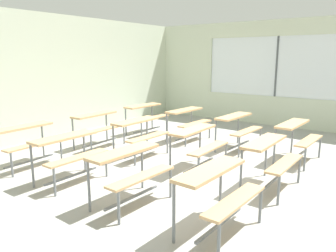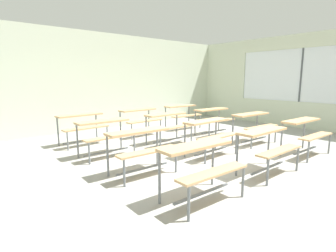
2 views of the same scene
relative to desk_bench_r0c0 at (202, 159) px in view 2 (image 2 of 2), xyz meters
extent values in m
cube|color=#9E9E99|center=(1.35, 1.07, -0.59)|extent=(10.00, 9.00, 0.05)
cube|color=beige|center=(1.35, 5.57, 0.94)|extent=(10.00, 0.12, 3.00)
cube|color=beige|center=(6.35, 1.07, -0.14)|extent=(0.12, 9.00, 0.85)
cube|color=beige|center=(6.35, 1.07, 2.21)|extent=(0.12, 9.00, 0.45)
cube|color=beige|center=(6.35, 4.62, 1.14)|extent=(0.12, 1.90, 1.70)
cube|color=white|center=(6.35, 1.57, 1.14)|extent=(0.02, 4.20, 1.70)
cube|color=#4C5156|center=(6.35, 1.57, 1.14)|extent=(0.06, 0.05, 1.70)
cube|color=tan|center=(0.00, 0.11, 0.16)|extent=(1.11, 0.35, 0.04)
cube|color=tan|center=(-0.01, -0.21, -0.12)|extent=(1.11, 0.25, 0.03)
cylinder|color=slate|center=(-0.49, 0.26, -0.20)|extent=(0.04, 0.04, 0.72)
cylinder|color=slate|center=(0.51, 0.23, -0.20)|extent=(0.04, 0.04, 0.72)
cylinder|color=slate|center=(-0.51, -0.29, -0.34)|extent=(0.04, 0.04, 0.44)
cylinder|color=slate|center=(0.49, -0.32, -0.34)|extent=(0.04, 0.04, 0.44)
cube|color=slate|center=(0.00, -0.03, -0.46)|extent=(1.00, 0.06, 0.03)
cube|color=tan|center=(1.60, 0.08, 0.16)|extent=(1.10, 0.33, 0.04)
cube|color=tan|center=(1.60, -0.24, -0.12)|extent=(1.10, 0.23, 0.03)
cylinder|color=slate|center=(1.10, 0.22, -0.20)|extent=(0.04, 0.04, 0.72)
cylinder|color=slate|center=(2.10, 0.22, -0.20)|extent=(0.04, 0.04, 0.72)
cylinder|color=slate|center=(1.10, -0.33, -0.34)|extent=(0.04, 0.04, 0.44)
cylinder|color=slate|center=(2.10, -0.33, -0.34)|extent=(0.04, 0.04, 0.44)
cube|color=slate|center=(1.60, -0.06, -0.46)|extent=(1.00, 0.04, 0.03)
cube|color=tan|center=(3.24, 0.14, 0.16)|extent=(1.11, 0.35, 0.04)
cube|color=tan|center=(3.23, -0.18, -0.12)|extent=(1.11, 0.25, 0.03)
cylinder|color=slate|center=(2.74, 0.30, -0.20)|extent=(0.04, 0.04, 0.72)
cylinder|color=slate|center=(3.74, 0.27, -0.20)|extent=(0.04, 0.04, 0.72)
cylinder|color=slate|center=(2.73, -0.25, -0.34)|extent=(0.04, 0.04, 0.44)
cylinder|color=slate|center=(3.73, -0.28, -0.34)|extent=(0.04, 0.04, 0.44)
cube|color=slate|center=(3.23, 0.00, -0.46)|extent=(1.00, 0.06, 0.03)
cube|color=tan|center=(-0.05, 1.41, 0.16)|extent=(1.11, 0.36, 0.04)
cube|color=tan|center=(-0.06, 1.09, -0.12)|extent=(1.11, 0.26, 0.03)
cylinder|color=slate|center=(-0.55, 1.57, -0.20)|extent=(0.04, 0.04, 0.72)
cylinder|color=slate|center=(0.45, 1.54, -0.20)|extent=(0.04, 0.04, 0.72)
cylinder|color=slate|center=(-0.57, 1.02, -0.34)|extent=(0.04, 0.04, 0.44)
cylinder|color=slate|center=(0.43, 0.99, -0.34)|extent=(0.04, 0.04, 0.44)
cube|color=slate|center=(-0.06, 1.27, -0.46)|extent=(1.00, 0.07, 0.03)
cube|color=tan|center=(1.65, 1.39, 0.16)|extent=(1.11, 0.35, 0.04)
cube|color=tan|center=(1.66, 1.07, -0.12)|extent=(1.10, 0.25, 0.03)
cylinder|color=slate|center=(1.15, 1.52, -0.20)|extent=(0.04, 0.04, 0.72)
cylinder|color=slate|center=(2.15, 1.54, -0.20)|extent=(0.04, 0.04, 0.72)
cylinder|color=slate|center=(1.16, 0.97, -0.34)|extent=(0.04, 0.04, 0.44)
cylinder|color=slate|center=(2.16, 0.99, -0.34)|extent=(0.04, 0.04, 0.44)
cube|color=slate|center=(1.66, 1.25, -0.46)|extent=(1.00, 0.06, 0.03)
cube|color=tan|center=(3.30, 1.40, 0.16)|extent=(1.11, 0.37, 0.04)
cube|color=tan|center=(3.29, 1.08, -0.12)|extent=(1.11, 0.27, 0.03)
cylinder|color=slate|center=(2.81, 1.56, -0.20)|extent=(0.04, 0.04, 0.72)
cylinder|color=slate|center=(3.81, 1.52, -0.20)|extent=(0.04, 0.04, 0.72)
cylinder|color=slate|center=(2.79, 1.02, -0.34)|extent=(0.04, 0.04, 0.44)
cylinder|color=slate|center=(3.78, 0.97, -0.34)|extent=(0.04, 0.04, 0.44)
cube|color=slate|center=(3.30, 1.26, -0.46)|extent=(1.00, 0.08, 0.03)
cube|color=tan|center=(-0.03, 2.76, 0.16)|extent=(1.10, 0.32, 0.04)
cube|color=tan|center=(-0.03, 2.44, -0.12)|extent=(1.10, 0.22, 0.03)
cylinder|color=slate|center=(-0.54, 2.90, -0.20)|extent=(0.04, 0.04, 0.72)
cylinder|color=slate|center=(0.46, 2.90, -0.20)|extent=(0.04, 0.04, 0.72)
cylinder|color=slate|center=(-0.53, 2.35, -0.34)|extent=(0.04, 0.04, 0.44)
cylinder|color=slate|center=(0.47, 2.35, -0.34)|extent=(0.04, 0.04, 0.44)
cube|color=slate|center=(-0.03, 2.62, -0.46)|extent=(1.00, 0.04, 0.03)
cube|color=tan|center=(1.66, 2.75, 0.16)|extent=(1.10, 0.32, 0.04)
cube|color=tan|center=(1.66, 2.43, -0.12)|extent=(1.10, 0.22, 0.03)
cylinder|color=slate|center=(1.16, 2.89, -0.20)|extent=(0.04, 0.04, 0.72)
cylinder|color=slate|center=(2.16, 2.89, -0.20)|extent=(0.04, 0.04, 0.72)
cylinder|color=slate|center=(1.16, 2.34, -0.34)|extent=(0.04, 0.04, 0.44)
cylinder|color=slate|center=(2.16, 2.34, -0.34)|extent=(0.04, 0.04, 0.44)
cube|color=slate|center=(1.66, 2.61, -0.46)|extent=(1.00, 0.03, 0.03)
cube|color=tan|center=(3.33, 2.71, 0.16)|extent=(1.11, 0.37, 0.04)
cube|color=tan|center=(3.32, 2.39, -0.12)|extent=(1.11, 0.27, 0.03)
cylinder|color=slate|center=(2.84, 2.87, -0.20)|extent=(0.04, 0.04, 0.72)
cylinder|color=slate|center=(3.84, 2.82, -0.20)|extent=(0.04, 0.04, 0.72)
cylinder|color=slate|center=(2.82, 2.32, -0.34)|extent=(0.04, 0.04, 0.44)
cylinder|color=slate|center=(3.82, 2.28, -0.34)|extent=(0.04, 0.04, 0.44)
cube|color=slate|center=(3.33, 2.57, -0.46)|extent=(1.00, 0.08, 0.03)
cube|color=tan|center=(-0.02, 4.02, 0.16)|extent=(1.11, 0.37, 0.04)
cube|color=tan|center=(0.00, 3.70, -0.12)|extent=(1.11, 0.27, 0.03)
cylinder|color=slate|center=(-0.53, 4.14, -0.20)|extent=(0.04, 0.04, 0.72)
cylinder|color=slate|center=(0.47, 4.18, -0.20)|extent=(0.04, 0.04, 0.72)
cylinder|color=slate|center=(-0.50, 3.59, -0.34)|extent=(0.04, 0.04, 0.44)
cylinder|color=slate|center=(0.50, 3.63, -0.34)|extent=(0.04, 0.04, 0.44)
cube|color=slate|center=(-0.01, 3.88, -0.46)|extent=(1.00, 0.08, 0.03)
cube|color=tan|center=(1.65, 3.99, 0.16)|extent=(1.11, 0.36, 0.04)
cube|color=tan|center=(1.67, 3.67, -0.12)|extent=(1.11, 0.26, 0.03)
cylinder|color=slate|center=(1.15, 4.11, -0.20)|extent=(0.04, 0.04, 0.72)
cylinder|color=slate|center=(2.15, 4.14, -0.20)|extent=(0.04, 0.04, 0.72)
cylinder|color=slate|center=(1.17, 3.56, -0.34)|extent=(0.04, 0.04, 0.44)
cylinder|color=slate|center=(2.17, 3.60, -0.34)|extent=(0.04, 0.04, 0.44)
cube|color=slate|center=(1.66, 3.85, -0.46)|extent=(1.00, 0.07, 0.03)
cube|color=tan|center=(3.30, 3.98, 0.16)|extent=(1.11, 0.37, 0.04)
cube|color=tan|center=(3.29, 3.67, -0.12)|extent=(1.11, 0.27, 0.03)
cylinder|color=slate|center=(2.81, 4.15, -0.20)|extent=(0.04, 0.04, 0.72)
cylinder|color=slate|center=(3.81, 4.10, -0.20)|extent=(0.04, 0.04, 0.72)
cylinder|color=slate|center=(2.78, 3.60, -0.34)|extent=(0.04, 0.04, 0.44)
cylinder|color=slate|center=(3.78, 3.55, -0.34)|extent=(0.04, 0.04, 0.44)
cube|color=slate|center=(3.30, 3.85, -0.46)|extent=(1.00, 0.08, 0.03)
camera|label=1|loc=(-3.10, -1.61, 1.41)|focal=34.98mm
camera|label=2|loc=(-2.45, -2.23, 1.04)|focal=28.00mm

